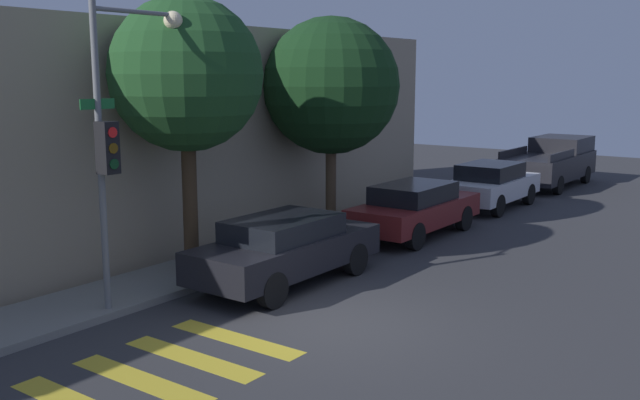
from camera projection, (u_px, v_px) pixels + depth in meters
name	position (u px, v px, depth m)	size (l,w,h in m)	color
ground_plane	(329.00, 323.00, 12.44)	(60.00, 60.00, 0.00)	#333335
sidewalk	(167.00, 280.00, 14.82)	(26.00, 1.87, 0.14)	slate
building_row	(38.00, 140.00, 16.87)	(26.00, 6.00, 5.50)	gray
crosswalk	(141.00, 380.00, 10.12)	(4.42, 2.60, 0.00)	gold
traffic_light_pole	(121.00, 117.00, 12.52)	(2.32, 0.56, 5.54)	slate
sedan_near_corner	(286.00, 248.00, 14.66)	(4.51, 1.78, 1.43)	black
sedan_middle	(415.00, 208.00, 19.05)	(4.52, 1.76, 1.43)	maroon
sedan_far_end	(491.00, 184.00, 23.12)	(4.27, 1.80, 1.47)	silver
pickup_truck	(551.00, 162.00, 27.79)	(5.49, 2.12, 1.84)	black
tree_near_corner	(186.00, 75.00, 14.78)	(3.23, 3.23, 5.91)	#42301E
tree_midblock	(331.00, 86.00, 19.00)	(3.66, 3.66, 5.82)	brown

